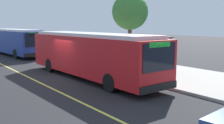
# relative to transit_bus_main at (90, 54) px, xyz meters

# --- Properties ---
(ground_plane) EXTENTS (120.00, 120.00, 0.00)m
(ground_plane) POSITION_rel_transit_bus_main_xyz_m (-1.21, -1.01, -1.62)
(ground_plane) COLOR #232326
(sidewalk_curb) EXTENTS (44.00, 6.40, 0.15)m
(sidewalk_curb) POSITION_rel_transit_bus_main_xyz_m (-1.21, 4.99, -1.54)
(sidewalk_curb) COLOR #A8A399
(sidewalk_curb) RESTS_ON ground_plane
(lane_stripe_center) EXTENTS (36.00, 0.14, 0.01)m
(lane_stripe_center) POSITION_rel_transit_bus_main_xyz_m (-1.21, -3.21, -1.61)
(lane_stripe_center) COLOR #E0D64C
(lane_stripe_center) RESTS_ON ground_plane
(transit_bus_main) EXTENTS (12.24, 2.86, 2.95)m
(transit_bus_main) POSITION_rel_transit_bus_main_xyz_m (0.00, 0.00, 0.00)
(transit_bus_main) COLOR red
(transit_bus_main) RESTS_ON ground_plane
(transit_bus_second) EXTENTS (11.97, 3.39, 2.95)m
(transit_bus_second) POSITION_rel_transit_bus_main_xyz_m (-16.43, -0.13, -0.00)
(transit_bus_second) COLOR navy
(transit_bus_second) RESTS_ON ground_plane
(bus_shelter) EXTENTS (2.90, 1.60, 2.48)m
(bus_shelter) POSITION_rel_transit_bus_main_xyz_m (0.35, 5.18, 0.30)
(bus_shelter) COLOR #333338
(bus_shelter) RESTS_ON sidewalk_curb
(waiting_bench) EXTENTS (1.60, 0.48, 0.95)m
(waiting_bench) POSITION_rel_transit_bus_main_xyz_m (0.70, 5.00, -0.99)
(waiting_bench) COLOR brown
(waiting_bench) RESTS_ON sidewalk_curb
(route_sign_post) EXTENTS (0.44, 0.08, 2.80)m
(route_sign_post) POSITION_rel_transit_bus_main_xyz_m (3.38, 2.40, 0.34)
(route_sign_post) COLOR #333338
(route_sign_post) RESTS_ON sidewalk_curb
(street_tree_near_shelter) EXTENTS (3.31, 3.31, 6.15)m
(street_tree_near_shelter) POSITION_rel_transit_bus_main_xyz_m (-4.20, 6.88, 2.99)
(street_tree_near_shelter) COLOR brown
(street_tree_near_shelter) RESTS_ON sidewalk_curb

